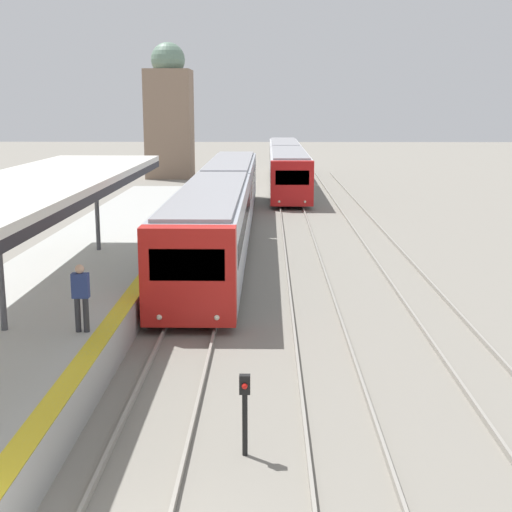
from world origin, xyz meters
name	(u,v)px	position (x,y,z in m)	size (l,w,h in m)	color
person_on_platform	(81,294)	(-2.24, 8.31, 1.96)	(0.40, 0.22, 1.66)	#2D2D33
train_near	(223,201)	(0.00, 26.75, 1.77)	(2.70, 31.47, 3.20)	red
train_far	(286,163)	(3.70, 50.68, 1.75)	(2.68, 30.37, 3.16)	red
signal_post_near	(245,405)	(1.81, 4.11, 0.99)	(0.20, 0.22, 1.58)	black
distant_domed_building	(169,115)	(-6.58, 56.22, 5.56)	(4.00, 4.00, 11.77)	#89705B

